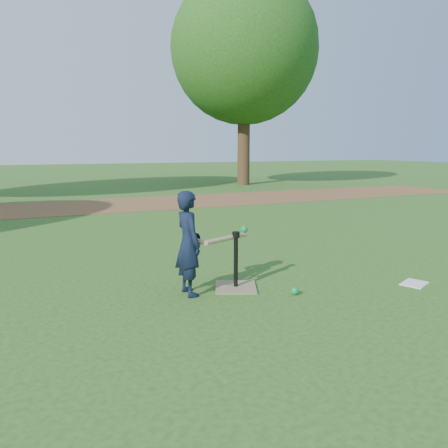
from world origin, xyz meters
name	(u,v)px	position (x,y,z in m)	size (l,w,h in m)	color
ground	(214,289)	(0.00, 0.00, 0.00)	(80.00, 80.00, 0.00)	#285116
dirt_strip	(100,206)	(0.00, 7.50, 0.01)	(24.00, 3.00, 0.01)	brown
child	(188,243)	(-0.29, -0.03, 0.53)	(0.39, 0.26, 1.07)	black
wiffle_ball_ground	(295,291)	(0.68, -0.50, 0.04)	(0.08, 0.08, 0.08)	#0C8B32
clipboard	(414,284)	(2.08, -0.75, 0.01)	(0.30, 0.23, 0.01)	silver
batting_tee	(236,278)	(0.23, -0.05, 0.11)	(0.57, 0.57, 0.61)	#807151
swing_action	(228,237)	(0.13, -0.05, 0.57)	(0.64, 0.29, 0.13)	tan
tree_right	(244,50)	(6.50, 12.00, 5.29)	(5.80, 5.80, 8.21)	#382316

